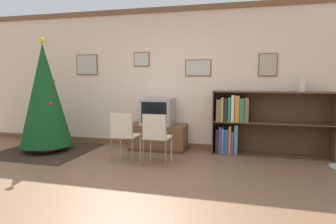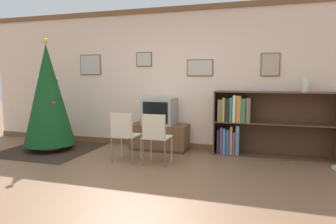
% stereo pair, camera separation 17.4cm
% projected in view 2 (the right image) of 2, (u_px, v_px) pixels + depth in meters
% --- Properties ---
extents(ground_plane, '(24.00, 24.00, 0.00)m').
position_uv_depth(ground_plane, '(120.00, 190.00, 3.69)').
color(ground_plane, brown).
extents(wall_back, '(8.42, 0.11, 2.70)m').
position_uv_depth(wall_back, '(174.00, 78.00, 5.81)').
color(wall_back, beige).
rests_on(wall_back, ground_plane).
extents(area_rug, '(1.63, 1.64, 0.01)m').
position_uv_depth(area_rug, '(51.00, 149.00, 5.72)').
color(area_rug, '#332319').
rests_on(area_rug, ground_plane).
extents(christmas_tree, '(0.93, 0.93, 2.08)m').
position_uv_depth(christmas_tree, '(48.00, 95.00, 5.60)').
color(christmas_tree, maroon).
rests_on(christmas_tree, area_rug).
extents(tv_console, '(1.07, 0.50, 0.49)m').
position_uv_depth(tv_console, '(160.00, 137.00, 5.69)').
color(tv_console, '#4C311E').
rests_on(tv_console, ground_plane).
extents(television, '(0.58, 0.48, 0.50)m').
position_uv_depth(television, '(159.00, 111.00, 5.63)').
color(television, '#9E9E99').
rests_on(television, tv_console).
extents(folding_chair_left, '(0.40, 0.40, 0.82)m').
position_uv_depth(folding_chair_left, '(124.00, 134.00, 4.81)').
color(folding_chair_left, beige).
rests_on(folding_chair_left, ground_plane).
extents(folding_chair_right, '(0.40, 0.40, 0.82)m').
position_uv_depth(folding_chair_right, '(156.00, 136.00, 4.66)').
color(folding_chair_right, beige).
rests_on(folding_chair_right, ground_plane).
extents(bookshelf, '(2.01, 0.36, 1.13)m').
position_uv_depth(bookshelf, '(251.00, 123.00, 5.25)').
color(bookshelf, brown).
rests_on(bookshelf, ground_plane).
extents(vase, '(0.11, 0.11, 0.24)m').
position_uv_depth(vase, '(305.00, 85.00, 4.95)').
color(vase, silver).
rests_on(vase, bookshelf).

